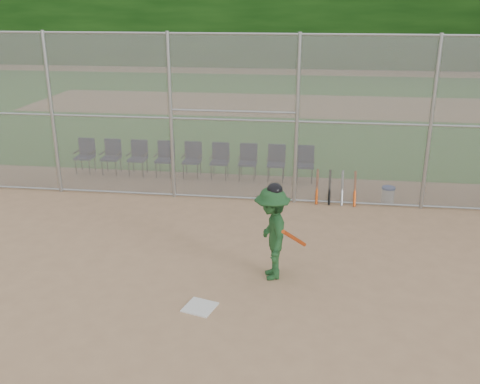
# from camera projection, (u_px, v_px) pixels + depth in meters

# --- Properties ---
(ground) EXTENTS (100.00, 100.00, 0.00)m
(ground) POSITION_uv_depth(u_px,v_px,m) (219.00, 309.00, 8.52)
(ground) COLOR tan
(ground) RESTS_ON ground
(grass_strip) EXTENTS (100.00, 100.00, 0.00)m
(grass_strip) POSITION_uv_depth(u_px,v_px,m) (283.00, 105.00, 25.32)
(grass_strip) COLOR #25611D
(grass_strip) RESTS_ON ground
(dirt_patch_far) EXTENTS (24.00, 24.00, 0.00)m
(dirt_patch_far) POSITION_uv_depth(u_px,v_px,m) (283.00, 105.00, 25.32)
(dirt_patch_far) COLOR tan
(dirt_patch_far) RESTS_ON ground
(backstop_fence) EXTENTS (16.09, 0.09, 4.00)m
(backstop_fence) POSITION_uv_depth(u_px,v_px,m) (254.00, 117.00, 12.49)
(backstop_fence) COLOR gray
(backstop_fence) RESTS_ON ground
(home_plate) EXTENTS (0.58, 0.58, 0.02)m
(home_plate) POSITION_uv_depth(u_px,v_px,m) (200.00, 307.00, 8.55)
(home_plate) COLOR silver
(home_plate) RESTS_ON ground
(batter_at_plate) EXTENTS (1.03, 1.33, 1.76)m
(batter_at_plate) POSITION_uv_depth(u_px,v_px,m) (272.00, 233.00, 9.24)
(batter_at_plate) COLOR #1D4923
(batter_at_plate) RESTS_ON ground
(water_cooler) EXTENTS (0.32, 0.32, 0.41)m
(water_cooler) POSITION_uv_depth(u_px,v_px,m) (388.00, 195.00, 12.95)
(water_cooler) COLOR white
(water_cooler) RESTS_ON ground
(spare_bats) EXTENTS (0.96, 0.41, 0.82)m
(spare_bats) POSITION_uv_depth(u_px,v_px,m) (336.00, 188.00, 12.84)
(spare_bats) COLOR #D84C14
(spare_bats) RESTS_ON ground
(chair_0) EXTENTS (0.54, 0.52, 0.96)m
(chair_0) POSITION_uv_depth(u_px,v_px,m) (85.00, 156.00, 15.17)
(chair_0) COLOR #0F1A3A
(chair_0) RESTS_ON ground
(chair_1) EXTENTS (0.54, 0.52, 0.96)m
(chair_1) POSITION_uv_depth(u_px,v_px,m) (111.00, 157.00, 15.07)
(chair_1) COLOR #0F1A3A
(chair_1) RESTS_ON ground
(chair_2) EXTENTS (0.54, 0.52, 0.96)m
(chair_2) POSITION_uv_depth(u_px,v_px,m) (138.00, 158.00, 14.97)
(chair_2) COLOR #0F1A3A
(chair_2) RESTS_ON ground
(chair_3) EXTENTS (0.54, 0.52, 0.96)m
(chair_3) POSITION_uv_depth(u_px,v_px,m) (165.00, 159.00, 14.88)
(chair_3) COLOR #0F1A3A
(chair_3) RESTS_ON ground
(chair_4) EXTENTS (0.54, 0.52, 0.96)m
(chair_4) POSITION_uv_depth(u_px,v_px,m) (192.00, 160.00, 14.78)
(chair_4) COLOR #0F1A3A
(chair_4) RESTS_ON ground
(chair_5) EXTENTS (0.54, 0.52, 0.96)m
(chair_5) POSITION_uv_depth(u_px,v_px,m) (220.00, 161.00, 14.68)
(chair_5) COLOR #0F1A3A
(chair_5) RESTS_ON ground
(chair_6) EXTENTS (0.54, 0.52, 0.96)m
(chair_6) POSITION_uv_depth(u_px,v_px,m) (248.00, 162.00, 14.59)
(chair_6) COLOR #0F1A3A
(chair_6) RESTS_ON ground
(chair_7) EXTENTS (0.54, 0.52, 0.96)m
(chair_7) POSITION_uv_depth(u_px,v_px,m) (276.00, 164.00, 14.49)
(chair_7) COLOR #0F1A3A
(chair_7) RESTS_ON ground
(chair_8) EXTENTS (0.54, 0.52, 0.96)m
(chair_8) POSITION_uv_depth(u_px,v_px,m) (305.00, 165.00, 14.39)
(chair_8) COLOR #0F1A3A
(chair_8) RESTS_ON ground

